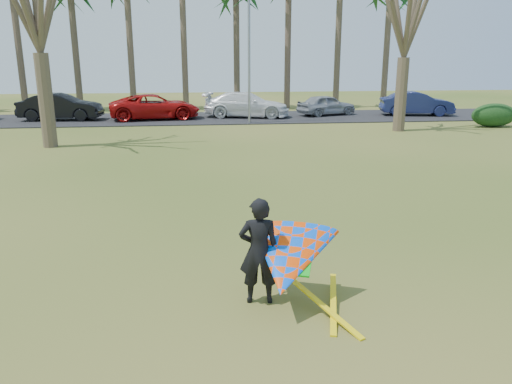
{
  "coord_description": "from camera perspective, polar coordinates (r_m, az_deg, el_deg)",
  "views": [
    {
      "loc": [
        -1.3,
        -8.78,
        4.07
      ],
      "look_at": [
        0.0,
        2.0,
        1.1
      ],
      "focal_mm": 35.0,
      "sensor_mm": 36.0,
      "label": 1
    }
  ],
  "objects": [
    {
      "name": "ground",
      "position": [
        9.76,
        1.43,
        -9.35
      ],
      "size": [
        100.0,
        100.0,
        0.0
      ],
      "primitive_type": "plane",
      "color": "#264D10",
      "rests_on": "ground"
    },
    {
      "name": "parking_strip",
      "position": [
        34.04,
        -4.7,
        8.44
      ],
      "size": [
        46.0,
        7.0,
        0.06
      ],
      "primitive_type": "cube",
      "color": "black",
      "rests_on": "ground"
    },
    {
      "name": "bare_tree_right",
      "position": [
        29.17,
        16.94,
        19.59
      ],
      "size": [
        6.27,
        6.27,
        9.21
      ],
      "color": "#4B3E2D",
      "rests_on": "ground"
    },
    {
      "name": "streetlight",
      "position": [
        30.97,
        -0.5,
        16.03
      ],
      "size": [
        2.28,
        0.18,
        8.0
      ],
      "color": "gray",
      "rests_on": "ground"
    },
    {
      "name": "hedge_near",
      "position": [
        32.85,
        25.55,
        7.93
      ],
      "size": [
        2.77,
        1.25,
        1.38
      ],
      "primitive_type": "ellipsoid",
      "color": "#133312",
      "rests_on": "ground"
    },
    {
      "name": "car_1",
      "position": [
        34.78,
        -21.45,
        9.05
      ],
      "size": [
        5.26,
        2.16,
        1.69
      ],
      "primitive_type": "imported",
      "rotation": [
        0.0,
        0.0,
        1.5
      ],
      "color": "black",
      "rests_on": "parking_strip"
    },
    {
      "name": "car_2",
      "position": [
        33.63,
        -11.48,
        9.54
      ],
      "size": [
        6.12,
        3.47,
        1.61
      ],
      "primitive_type": "imported",
      "rotation": [
        0.0,
        0.0,
        1.71
      ],
      "color": "#AA0E0D",
      "rests_on": "parking_strip"
    },
    {
      "name": "car_3",
      "position": [
        34.09,
        -1.08,
        9.95
      ],
      "size": [
        6.09,
        3.58,
        1.66
      ],
      "primitive_type": "imported",
      "rotation": [
        0.0,
        0.0,
        1.34
      ],
      "color": "white",
      "rests_on": "parking_strip"
    },
    {
      "name": "car_4",
      "position": [
        35.57,
        8.04,
        9.83
      ],
      "size": [
        4.48,
        3.0,
        1.42
      ],
      "primitive_type": "imported",
      "rotation": [
        0.0,
        0.0,
        1.92
      ],
      "color": "gray",
      "rests_on": "parking_strip"
    },
    {
      "name": "car_5",
      "position": [
        36.88,
        17.88,
        9.6
      ],
      "size": [
        5.16,
        2.61,
        1.62
      ],
      "primitive_type": "imported",
      "rotation": [
        0.0,
        0.0,
        1.38
      ],
      "color": "#1A224F",
      "rests_on": "parking_strip"
    },
    {
      "name": "kite_flyer",
      "position": [
        8.26,
        3.23,
        -7.61
      ],
      "size": [
        2.13,
        2.39,
        2.02
      ],
      "color": "black",
      "rests_on": "ground"
    }
  ]
}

